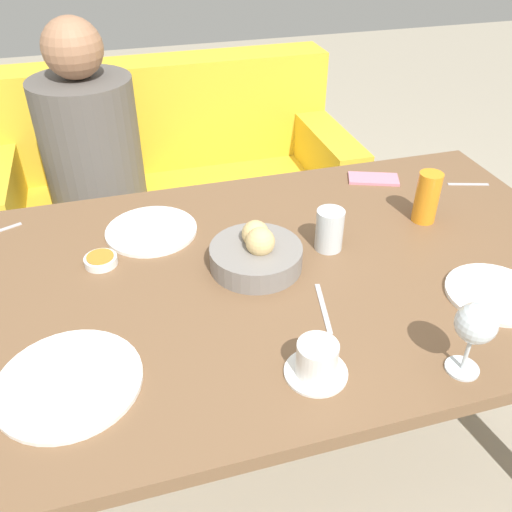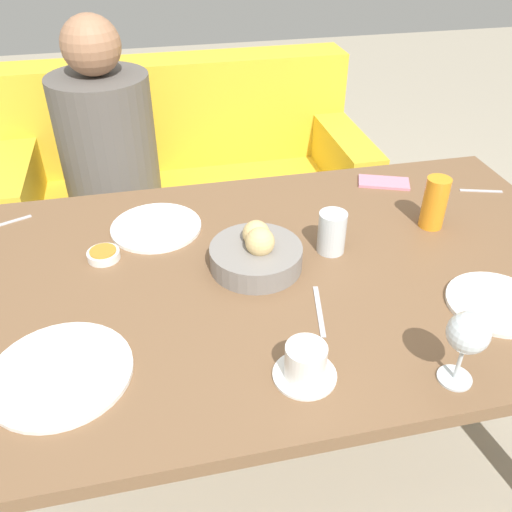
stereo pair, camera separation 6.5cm
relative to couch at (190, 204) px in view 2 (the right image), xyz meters
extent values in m
plane|color=#A89E89|center=(0.11, -1.10, -0.32)|extent=(10.00, 10.00, 0.00)
cube|color=brown|center=(0.11, -1.10, 0.41)|extent=(1.59, 0.94, 0.03)
cube|color=brown|center=(-0.63, -0.68, 0.04)|extent=(0.06, 0.06, 0.71)
cube|color=brown|center=(0.85, -0.68, 0.04)|extent=(0.06, 0.06, 0.71)
cube|color=gold|center=(0.00, -0.05, -0.10)|extent=(1.45, 0.70, 0.44)
cube|color=gold|center=(0.00, 0.20, 0.35)|extent=(1.45, 0.20, 0.45)
cube|color=gold|center=(-0.65, -0.05, 0.00)|extent=(0.14, 0.70, 0.64)
cube|color=gold|center=(0.65, -0.05, 0.00)|extent=(0.14, 0.70, 0.64)
cube|color=#23232D|center=(-0.29, -0.15, -0.10)|extent=(0.34, 0.46, 0.44)
cylinder|color=#5B5651|center=(-0.29, -0.15, 0.37)|extent=(0.35, 0.35, 0.51)
sphere|color=#9E7051|center=(-0.29, -0.15, 0.73)|extent=(0.20, 0.20, 0.20)
cylinder|color=gray|center=(0.06, -1.08, 0.46)|extent=(0.22, 0.22, 0.05)
sphere|color=#DBB775|center=(0.07, -1.09, 0.50)|extent=(0.07, 0.07, 0.07)
sphere|color=#DBB775|center=(0.07, -1.05, 0.50)|extent=(0.06, 0.06, 0.06)
cylinder|color=white|center=(-0.37, -1.33, 0.43)|extent=(0.27, 0.27, 0.01)
cylinder|color=white|center=(0.54, -1.33, 0.43)|extent=(0.21, 0.21, 0.01)
cylinder|color=white|center=(-0.16, -0.86, 0.43)|extent=(0.24, 0.24, 0.01)
cylinder|color=orange|center=(0.56, -1.00, 0.50)|extent=(0.06, 0.06, 0.14)
cylinder|color=silver|center=(0.26, -1.05, 0.48)|extent=(0.07, 0.07, 0.11)
cylinder|color=silver|center=(0.35, -1.50, 0.43)|extent=(0.06, 0.06, 0.00)
cylinder|color=silver|center=(0.35, -1.50, 0.47)|extent=(0.01, 0.01, 0.07)
sphere|color=silver|center=(0.35, -1.50, 0.55)|extent=(0.08, 0.08, 0.08)
cylinder|color=white|center=(0.08, -1.43, 0.43)|extent=(0.12, 0.12, 0.01)
cylinder|color=white|center=(0.08, -1.43, 0.47)|extent=(0.08, 0.08, 0.07)
cylinder|color=white|center=(-0.29, -0.96, 0.44)|extent=(0.08, 0.08, 0.02)
cylinder|color=#C67F28|center=(-0.29, -0.96, 0.45)|extent=(0.06, 0.06, 0.00)
cube|color=#B7B7BC|center=(-0.56, -0.75, 0.43)|extent=(0.15, 0.07, 0.00)
cube|color=#B7B7BC|center=(0.16, -1.26, 0.43)|extent=(0.04, 0.16, 0.00)
cube|color=#B7B7BC|center=(0.79, -0.86, 0.43)|extent=(0.12, 0.05, 0.00)
cube|color=pink|center=(0.53, -0.75, 0.43)|extent=(0.17, 0.12, 0.01)
camera|label=1|loc=(-0.22, -2.07, 1.20)|focal=38.00mm
camera|label=2|loc=(-0.16, -2.09, 1.20)|focal=38.00mm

